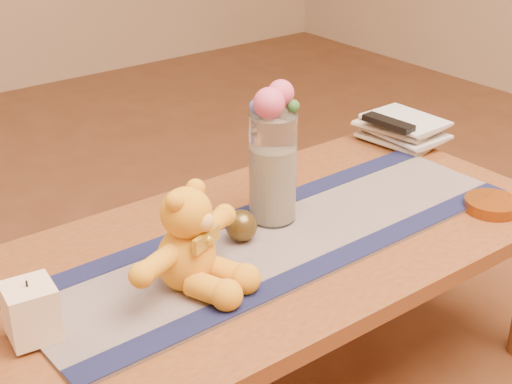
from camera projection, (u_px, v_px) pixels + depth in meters
coffee_table_top at (273, 245)px, 1.73m from camera, size 1.40×0.70×0.04m
table_leg_br at (372, 208)px, 2.38m from camera, size 0.07×0.07×0.41m
persian_runner at (283, 239)px, 1.70m from camera, size 1.21×0.37×0.01m
runner_border_near at (327, 263)px, 1.60m from camera, size 1.20×0.08×0.00m
runner_border_far at (244, 214)px, 1.80m from camera, size 1.20×0.08×0.00m
teddy_bear at (186, 238)px, 1.49m from camera, size 0.37×0.34×0.20m
pillar_candle at (31, 311)px, 1.35m from camera, size 0.10×0.10×0.11m
candle_wick at (27, 284)px, 1.33m from camera, size 0.00×0.00×0.01m
glass_vase at (273, 168)px, 1.73m from camera, size 0.11×0.11×0.26m
potpourri_fill at (273, 184)px, 1.74m from camera, size 0.09×0.09×0.18m
rose_left at (269, 103)px, 1.64m from camera, size 0.07×0.07×0.07m
rose_right at (281, 93)px, 1.67m from camera, size 0.06×0.06×0.06m
blue_flower_back at (267, 98)px, 1.69m from camera, size 0.04×0.04×0.04m
blue_flower_side at (257, 107)px, 1.66m from camera, size 0.04×0.04×0.04m
leaf_sprig at (293, 106)px, 1.67m from camera, size 0.03×0.03×0.03m
bronze_ball at (241, 226)px, 1.68m from camera, size 0.08×0.08×0.07m
book_bottom at (384, 146)px, 2.18m from camera, size 0.19×0.24×0.02m
book_lower at (386, 140)px, 2.17m from camera, size 0.17×0.23×0.02m
book_upper at (383, 134)px, 2.16m from camera, size 0.20×0.25×0.02m
book_top at (387, 127)px, 2.16m from camera, size 0.17×0.23×0.02m
tv_remote at (388, 123)px, 2.14m from camera, size 0.06×0.16×0.02m
amber_dish at (492, 205)px, 1.83m from camera, size 0.17×0.17×0.03m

